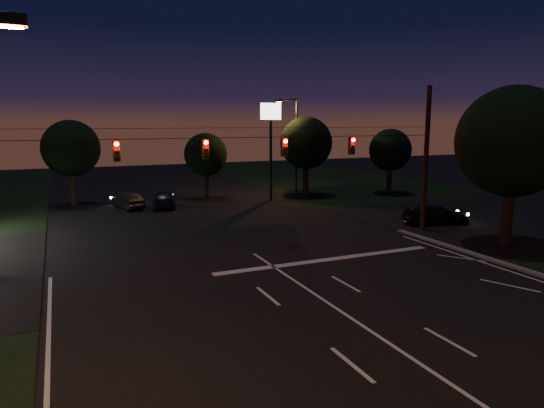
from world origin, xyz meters
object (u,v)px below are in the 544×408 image
tree_right_near (511,143)px  car_cross (436,214)px  car_oncoming_a (164,199)px  car_oncoming_b (128,201)px  utility_pole_right (422,230)px

tree_right_near → car_cross: tree_right_near is taller
car_oncoming_a → car_cross: (15.41, -13.87, -0.07)m
tree_right_near → car_oncoming_b: 27.47m
tree_right_near → car_oncoming_a: size_ratio=2.05×
utility_pole_right → car_oncoming_b: size_ratio=2.37×
car_oncoming_b → car_cross: car_cross is taller
utility_pole_right → car_cross: 2.33m
car_oncoming_a → utility_pole_right: bearing=145.5°
car_oncoming_a → car_oncoming_b: bearing=-0.4°
tree_right_near → car_cross: 7.71m
tree_right_near → car_oncoming_a: (-14.93, 19.71, -4.95)m
utility_pole_right → car_cross: (2.00, 1.00, 0.66)m
car_oncoming_a → car_cross: car_oncoming_a is taller
utility_pole_right → car_oncoming_a: utility_pole_right is taller
utility_pole_right → car_oncoming_b: (-16.17, 15.56, 0.62)m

